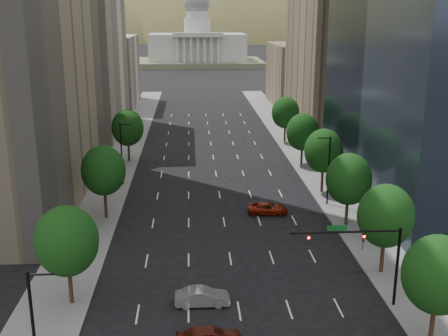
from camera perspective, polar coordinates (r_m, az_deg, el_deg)
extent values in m
cube|color=slate|center=(74.64, -12.46, -2.92)|extent=(6.00, 200.00, 0.15)
cube|color=slate|center=(76.17, 11.26, -2.46)|extent=(6.00, 200.00, 0.15)
cube|color=beige|center=(114.98, -14.56, 12.33)|extent=(14.00, 30.00, 35.00)
cube|color=beige|center=(148.10, -11.98, 9.87)|extent=(14.00, 26.00, 18.00)
cube|color=#8C7759|center=(113.85, 11.29, 11.23)|extent=(14.00, 30.00, 30.00)
cube|color=#8C7759|center=(146.53, 7.88, 9.61)|extent=(14.00, 26.00, 16.00)
cylinder|color=#382316|center=(44.74, 21.00, -14.41)|extent=(0.36, 0.36, 3.75)
ellipsoid|color=black|center=(43.13, 21.47, -10.34)|extent=(5.20, 5.20, 5.98)
cylinder|color=#382316|center=(53.70, 16.24, -8.58)|extent=(0.36, 0.36, 4.00)
ellipsoid|color=black|center=(52.30, 16.56, -4.82)|extent=(5.20, 5.20, 5.98)
cylinder|color=#382316|center=(64.26, 12.71, -4.26)|extent=(0.36, 0.36, 3.90)
ellipsoid|color=black|center=(63.12, 12.91, -1.13)|extent=(5.20, 5.20, 5.98)
cylinder|color=#382316|center=(75.21, 10.23, -1.07)|extent=(0.36, 0.36, 4.10)
ellipsoid|color=black|center=(74.20, 10.38, 1.78)|extent=(5.20, 5.20, 5.98)
cylinder|color=#382316|center=(88.40, 8.13, 1.48)|extent=(0.36, 0.36, 3.80)
ellipsoid|color=black|center=(87.59, 8.22, 3.74)|extent=(5.20, 5.20, 5.98)
cylinder|color=#382316|center=(103.68, 6.38, 3.73)|extent=(0.36, 0.36, 4.00)
ellipsoid|color=black|center=(102.96, 6.45, 5.78)|extent=(5.20, 5.20, 5.98)
cylinder|color=#382316|center=(48.21, -15.78, -11.46)|extent=(0.36, 0.36, 4.00)
ellipsoid|color=black|center=(46.64, -16.13, -7.34)|extent=(5.20, 5.20, 5.98)
cylinder|color=#382316|center=(66.29, -12.30, -3.49)|extent=(0.36, 0.36, 4.15)
ellipsoid|color=black|center=(65.12, -12.50, -0.25)|extent=(5.20, 5.20, 5.98)
cylinder|color=#382316|center=(91.05, -9.94, 1.87)|extent=(0.36, 0.36, 3.95)
ellipsoid|color=black|center=(90.23, -10.05, 4.16)|extent=(5.20, 5.20, 5.98)
cylinder|color=black|center=(69.76, 10.88, -0.34)|extent=(0.20, 0.20, 9.00)
cylinder|color=black|center=(68.51, 10.42, 3.10)|extent=(1.60, 0.14, 0.14)
cylinder|color=black|center=(34.51, -18.57, -10.51)|extent=(1.60, 0.14, 0.14)
cylinder|color=black|center=(77.86, -10.66, 1.37)|extent=(0.20, 0.20, 9.00)
cylinder|color=black|center=(76.81, -10.23, 4.48)|extent=(1.60, 0.14, 0.14)
cylinder|color=black|center=(47.67, 17.63, -9.93)|extent=(0.24, 0.24, 7.00)
cylinder|color=black|center=(44.94, 12.59, -6.55)|extent=(9.00, 0.18, 0.18)
imported|color=black|center=(45.58, 14.37, -7.09)|extent=(0.18, 0.22, 1.10)
imported|color=black|center=(44.44, 8.79, -7.38)|extent=(0.18, 0.22, 1.10)
sphere|color=#FF0C07|center=(45.35, 14.46, -6.95)|extent=(0.20, 0.20, 0.20)
sphere|color=#FF0C07|center=(44.20, 8.85, -7.23)|extent=(0.20, 0.20, 0.20)
cube|color=#0C591E|center=(44.63, 11.75, -6.17)|extent=(1.60, 0.06, 0.45)
cube|color=#596647|center=(260.82, -2.77, 10.95)|extent=(60.00, 40.00, 2.50)
cube|color=silver|center=(260.30, -2.80, 12.54)|extent=(44.00, 26.00, 12.00)
cube|color=silver|center=(246.03, -2.77, 13.74)|extent=(22.00, 4.00, 2.00)
cylinder|color=silver|center=(259.92, -2.83, 14.63)|extent=(12.00, 12.00, 7.00)
cylinder|color=silver|center=(259.85, -2.84, 15.73)|extent=(9.60, 9.60, 3.00)
sphere|color=slate|center=(259.89, -2.86, 16.85)|extent=(11.60, 11.60, 11.60)
ellipsoid|color=brown|center=(588.65, -17.17, 9.65)|extent=(380.00, 342.00, 190.00)
ellipsoid|color=brown|center=(614.91, 0.55, 9.76)|extent=(440.00, 396.00, 240.00)
ellipsoid|color=brown|center=(686.58, 14.85, 10.48)|extent=(360.00, 324.00, 200.00)
imported|color=#95959A|center=(46.94, -2.28, -13.33)|extent=(4.63, 1.69, 1.52)
imported|color=maroon|center=(66.96, 4.59, -4.23)|extent=(5.08, 2.64, 1.37)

